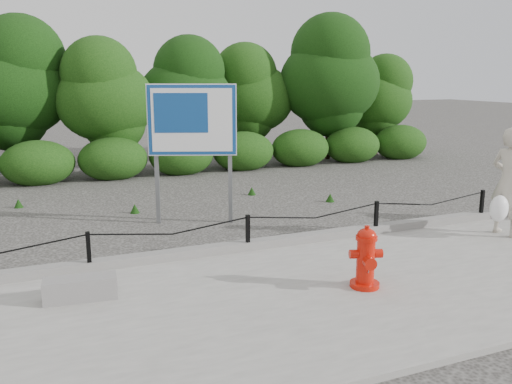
{
  "coord_description": "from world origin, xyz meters",
  "views": [
    {
      "loc": [
        -3.17,
        -7.87,
        2.89
      ],
      "look_at": [
        0.23,
        0.2,
        1.0
      ],
      "focal_mm": 38.0,
      "sensor_mm": 36.0,
      "label": 1
    }
  ],
  "objects_px": {
    "pedestrian": "(509,183)",
    "advertising_sign": "(192,126)",
    "concrete_block": "(80,288)",
    "fire_hydrant": "(366,258)"
  },
  "relations": [
    {
      "from": "concrete_block",
      "to": "fire_hydrant",
      "type": "bearing_deg",
      "value": -16.62
    },
    {
      "from": "fire_hydrant",
      "to": "concrete_block",
      "type": "distance_m",
      "value": 3.75
    },
    {
      "from": "pedestrian",
      "to": "concrete_block",
      "type": "xyz_separation_m",
      "value": [
        -7.3,
        -0.04,
        -0.8
      ]
    },
    {
      "from": "pedestrian",
      "to": "concrete_block",
      "type": "distance_m",
      "value": 7.34
    },
    {
      "from": "fire_hydrant",
      "to": "advertising_sign",
      "type": "xyz_separation_m",
      "value": [
        -1.13,
        4.29,
        1.44
      ]
    },
    {
      "from": "pedestrian",
      "to": "concrete_block",
      "type": "height_order",
      "value": "pedestrian"
    },
    {
      "from": "pedestrian",
      "to": "advertising_sign",
      "type": "height_order",
      "value": "advertising_sign"
    },
    {
      "from": "pedestrian",
      "to": "advertising_sign",
      "type": "xyz_separation_m",
      "value": [
        -4.84,
        3.18,
        0.91
      ]
    },
    {
      "from": "fire_hydrant",
      "to": "pedestrian",
      "type": "distance_m",
      "value": 3.91
    },
    {
      "from": "fire_hydrant",
      "to": "concrete_block",
      "type": "relative_size",
      "value": 0.95
    }
  ]
}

